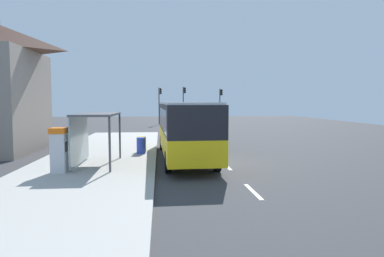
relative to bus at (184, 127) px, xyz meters
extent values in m
cube|color=#38383A|center=(1.71, 12.61, -1.86)|extent=(56.00, 92.00, 0.04)
cube|color=#ADAAA3|center=(-4.69, 0.61, -1.75)|extent=(6.20, 30.00, 0.18)
cube|color=silver|center=(1.96, -7.39, -1.84)|extent=(0.16, 2.20, 0.01)
cube|color=silver|center=(1.96, -2.39, -1.84)|extent=(0.16, 2.20, 0.01)
cube|color=silver|center=(1.96, 2.61, -1.84)|extent=(0.16, 2.20, 0.01)
cube|color=silver|center=(1.96, 7.61, -1.84)|extent=(0.16, 2.20, 0.01)
cube|color=silver|center=(1.96, 12.61, -1.84)|extent=(0.16, 2.20, 0.01)
cube|color=silver|center=(1.96, 17.61, -1.84)|extent=(0.16, 2.20, 0.01)
cube|color=silver|center=(1.96, 22.61, -1.84)|extent=(0.16, 2.20, 0.01)
cube|color=silver|center=(1.96, 27.61, -1.84)|extent=(0.16, 2.20, 0.01)
cube|color=yellow|center=(0.01, -0.02, -0.77)|extent=(2.83, 11.07, 1.15)
cube|color=black|center=(0.01, -0.02, 0.53)|extent=(2.83, 11.07, 1.45)
cube|color=silver|center=(0.01, -0.02, 1.31)|extent=(2.70, 10.85, 0.12)
cube|color=black|center=(-0.15, 5.43, 0.46)|extent=(2.30, 0.19, 1.22)
cube|color=black|center=(-1.18, -0.56, 0.46)|extent=(0.34, 8.58, 1.10)
cylinder|color=black|center=(-1.23, 3.84, -1.34)|extent=(0.31, 1.01, 1.00)
cylinder|color=black|center=(1.03, 3.91, -1.34)|extent=(0.31, 1.01, 1.00)
cylinder|color=black|center=(-1.01, -3.75, -1.34)|extent=(0.31, 1.01, 1.00)
cylinder|color=black|center=(1.25, -3.68, -1.34)|extent=(0.31, 1.01, 1.00)
cube|color=white|center=(3.91, 18.52, -0.52)|extent=(2.21, 5.28, 1.96)
cube|color=black|center=(3.91, 18.52, -0.19)|extent=(2.16, 3.20, 0.44)
cylinder|color=black|center=(4.89, 16.56, -1.50)|extent=(0.25, 0.69, 0.68)
cylinder|color=black|center=(3.09, 16.49, -1.50)|extent=(0.25, 0.69, 0.68)
cylinder|color=black|center=(4.73, 20.55, -1.50)|extent=(0.25, 0.69, 0.68)
cylinder|color=black|center=(2.93, 20.48, -1.50)|extent=(0.25, 0.69, 0.68)
cube|color=#A51919|center=(4.01, 27.64, -1.22)|extent=(1.99, 4.48, 0.60)
cube|color=black|center=(4.00, 27.44, -0.62)|extent=(1.69, 2.44, 0.60)
cylinder|color=black|center=(3.26, 29.18, -1.52)|extent=(0.23, 0.65, 0.64)
cylinder|color=black|center=(4.90, 29.10, -1.52)|extent=(0.23, 0.65, 0.64)
cylinder|color=black|center=(3.13, 26.18, -1.52)|extent=(0.23, 0.65, 0.64)
cylinder|color=black|center=(4.76, 26.10, -1.52)|extent=(0.23, 0.65, 0.64)
cube|color=silver|center=(-5.70, -4.12, -0.81)|extent=(0.60, 0.70, 1.70)
cube|color=orange|center=(-5.70, -4.12, 0.16)|extent=(0.66, 0.76, 0.24)
cube|color=black|center=(-5.39, -4.12, -0.54)|extent=(0.03, 0.36, 0.44)
cylinder|color=blue|center=(-2.49, 1.10, -1.19)|extent=(0.52, 0.52, 0.95)
cylinder|color=yellow|center=(-2.49, 1.80, -1.19)|extent=(0.52, 0.52, 0.95)
cylinder|color=#2D2D2D|center=(7.11, 29.17, 0.70)|extent=(0.14, 0.14, 5.09)
cube|color=black|center=(7.33, 29.17, 2.75)|extent=(0.24, 0.28, 0.84)
sphere|color=#360606|center=(7.45, 29.17, 3.03)|extent=(0.16, 0.16, 0.16)
sphere|color=#3C2C03|center=(7.45, 29.17, 2.75)|extent=(0.16, 0.16, 0.16)
sphere|color=green|center=(7.45, 29.17, 2.47)|extent=(0.16, 0.16, 0.16)
cylinder|color=#2D2D2D|center=(-1.49, 29.97, 0.79)|extent=(0.14, 0.14, 5.26)
cube|color=black|center=(-1.27, 29.97, 2.92)|extent=(0.24, 0.28, 0.84)
sphere|color=red|center=(-1.15, 29.97, 3.20)|extent=(0.16, 0.16, 0.16)
sphere|color=#3C2C03|center=(-1.15, 29.97, 2.92)|extent=(0.16, 0.16, 0.16)
sphere|color=black|center=(-1.15, 29.97, 2.64)|extent=(0.16, 0.16, 0.16)
cylinder|color=#2D2D2D|center=(2.01, 30.77, 0.87)|extent=(0.14, 0.14, 5.42)
cube|color=black|center=(2.23, 30.77, 3.07)|extent=(0.24, 0.28, 0.84)
sphere|color=red|center=(2.35, 30.77, 3.35)|extent=(0.16, 0.16, 0.16)
sphere|color=#3C2C03|center=(2.35, 30.77, 3.07)|extent=(0.16, 0.16, 0.16)
sphere|color=black|center=(2.35, 30.77, 2.79)|extent=(0.16, 0.16, 0.16)
cube|color=#4C4C51|center=(-4.39, -2.33, 0.79)|extent=(1.80, 4.00, 0.10)
cube|color=#8CA5B2|center=(-5.24, -2.33, -0.41)|extent=(0.06, 3.80, 2.30)
cylinder|color=#4C4C51|center=(-3.54, -4.23, -0.44)|extent=(0.10, 0.10, 2.44)
cylinder|color=#4C4C51|center=(-3.54, -0.43, -0.44)|extent=(0.10, 0.10, 2.44)
camera|label=1|loc=(-1.35, -19.32, 1.38)|focal=32.28mm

